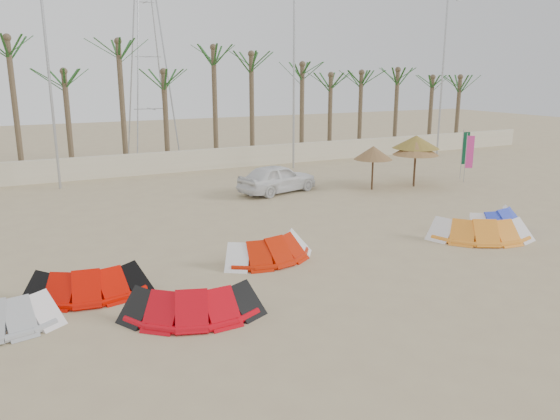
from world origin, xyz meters
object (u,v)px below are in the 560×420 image
kite_red_mid (188,298)px  kite_orange (474,227)px  car (277,178)px  parasol_left (373,153)px  kite_blue (493,218)px  kite_red_left (85,279)px  parasol_mid (416,148)px  parasol_right (416,142)px  kite_red_right (266,246)px

kite_red_mid → kite_orange: (11.46, 1.58, 0.00)m
car → parasol_left: bearing=-123.3°
kite_blue → kite_red_left: bearing=178.8°
kite_orange → car: bearing=106.2°
parasol_mid → parasol_right: 0.59m
parasol_left → parasol_right: bearing=1.0°
kite_red_right → kite_red_left: bearing=-175.6°
parasol_right → kite_red_right: bearing=-149.2°
kite_blue → car: car is taller
kite_red_left → car: 14.17m
kite_red_right → car: car is taller
kite_red_left → parasol_left: bearing=27.0°
parasol_mid → kite_red_mid: bearing=-147.5°
kite_red_left → kite_blue: 15.23m
kite_red_right → parasol_left: size_ratio=1.51×
parasol_left → car: (-4.75, 1.59, -1.20)m
kite_orange → parasol_left: parasol_left is taller
kite_blue → kite_red_mid: bearing=-170.4°
kite_orange → car: (-3.00, 10.35, 0.31)m
kite_red_left → parasol_right: size_ratio=1.28×
parasol_left → kite_red_left: bearing=-153.0°
kite_red_left → kite_orange: same height
kite_red_mid → kite_orange: same height
kite_red_left → car: car is taller
kite_red_left → parasol_left: parasol_left is taller
parasol_mid → car: parasol_mid is taller
kite_red_left → kite_red_right: size_ratio=0.99×
kite_red_left → parasol_right: 19.90m
parasol_mid → kite_blue: bearing=-108.7°
kite_red_right → parasol_mid: bearing=30.1°
kite_red_right → parasol_left: parasol_left is taller
kite_red_right → parasol_mid: (12.12, 7.02, 1.63)m
kite_red_left → parasol_right: (18.18, 7.87, 1.91)m
parasol_right → kite_blue: bearing=-109.9°
kite_orange → parasol_left: size_ratio=1.80×
kite_blue → car: 10.77m
kite_red_mid → kite_orange: size_ratio=0.91×
kite_red_mid → parasol_left: bearing=38.1°
parasol_mid → parasol_right: bearing=50.8°
kite_orange → parasol_right: parasol_right is taller
kite_orange → kite_red_mid: bearing=-172.2°
kite_blue → parasol_right: 8.91m
kite_red_mid → kite_blue: size_ratio=1.18×
parasol_right → car: 7.90m
kite_red_right → car: size_ratio=0.80×
parasol_right → car: (-7.58, 1.54, -1.60)m
kite_red_mid → parasol_left: size_ratio=1.64×
kite_red_left → parasol_left: 17.29m
parasol_left → kite_red_right: bearing=-142.5°
kite_red_left → parasol_mid: size_ratio=1.40×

